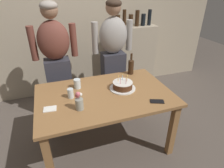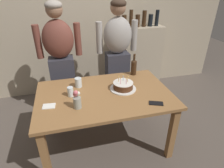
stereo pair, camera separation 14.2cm
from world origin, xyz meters
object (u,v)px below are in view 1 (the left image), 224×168
(person_woman_cardigan, at_px, (113,56))
(water_glass_far, at_px, (77,84))
(water_glass_near, at_px, (71,93))
(napkin_stack, at_px, (50,109))
(wine_bottle, at_px, (131,66))
(person_man_bearded, at_px, (57,63))
(birthday_cake, at_px, (123,86))
(flower_vase, at_px, (79,101))
(cell_phone, at_px, (157,101))

(person_woman_cardigan, bearing_deg, water_glass_far, 41.01)
(water_glass_near, height_order, napkin_stack, water_glass_near)
(wine_bottle, relative_size, person_woman_cardigan, 0.17)
(napkin_stack, bearing_deg, person_man_bearded, 80.29)
(birthday_cake, relative_size, flower_vase, 1.53)
(napkin_stack, height_order, person_man_bearded, person_man_bearded)
(person_man_bearded, distance_m, person_woman_cardigan, 0.82)
(water_glass_near, distance_m, cell_phone, 0.92)
(water_glass_far, relative_size, person_man_bearded, 0.07)
(water_glass_far, distance_m, cell_phone, 0.93)
(napkin_stack, xyz_separation_m, person_woman_cardigan, (0.97, 0.90, 0.13))
(person_man_bearded, bearing_deg, cell_phone, 129.34)
(water_glass_far, relative_size, napkin_stack, 0.90)
(water_glass_far, distance_m, person_man_bearded, 0.59)
(birthday_cake, xyz_separation_m, water_glass_near, (-0.60, 0.00, 0.01))
(water_glass_near, bearing_deg, person_woman_cardigan, 45.08)
(napkin_stack, relative_size, flower_vase, 0.63)
(cell_phone, bearing_deg, birthday_cake, 145.02)
(cell_phone, bearing_deg, wine_bottle, 110.82)
(birthday_cake, distance_m, napkin_stack, 0.84)
(cell_phone, bearing_deg, flower_vase, -167.63)
(wine_bottle, height_order, flower_vase, wine_bottle)
(water_glass_near, relative_size, water_glass_far, 0.97)
(water_glass_near, relative_size, flower_vase, 0.55)
(wine_bottle, bearing_deg, napkin_stack, -155.40)
(birthday_cake, height_order, napkin_stack, birthday_cake)
(wine_bottle, distance_m, flower_vase, 1.00)
(water_glass_far, bearing_deg, person_woman_cardigan, 41.01)
(cell_phone, relative_size, napkin_stack, 1.15)
(birthday_cake, height_order, wine_bottle, wine_bottle)
(water_glass_near, xyz_separation_m, wine_bottle, (0.86, 0.35, 0.06))
(flower_vase, bearing_deg, napkin_stack, 162.50)
(water_glass_near, distance_m, flower_vase, 0.25)
(birthday_cake, relative_size, wine_bottle, 1.05)
(cell_phone, bearing_deg, person_woman_cardigan, 117.14)
(birthday_cake, xyz_separation_m, wine_bottle, (0.26, 0.35, 0.07))
(person_woman_cardigan, bearing_deg, flower_vase, 54.85)
(cell_phone, distance_m, flower_vase, 0.81)
(wine_bottle, height_order, napkin_stack, wine_bottle)
(water_glass_near, bearing_deg, cell_phone, -23.87)
(water_glass_near, height_order, person_man_bearded, person_man_bearded)
(water_glass_near, height_order, flower_vase, flower_vase)
(cell_phone, bearing_deg, water_glass_far, 164.80)
(cell_phone, height_order, flower_vase, flower_vase)
(water_glass_near, relative_size, person_woman_cardigan, 0.07)
(water_glass_near, height_order, cell_phone, water_glass_near)
(wine_bottle, distance_m, cell_phone, 0.73)
(birthday_cake, relative_size, napkin_stack, 2.44)
(birthday_cake, relative_size, cell_phone, 2.12)
(person_man_bearded, height_order, person_woman_cardigan, same)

